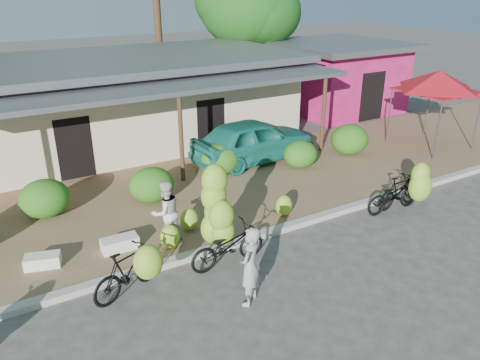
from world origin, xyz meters
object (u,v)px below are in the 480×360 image
object	(u,v)px
bike_center	(222,227)
bystander	(166,212)
sack_near	(120,244)
tree_near_right	(243,6)
vendor	(250,267)
bike_far_right	(393,195)
teal_van	(254,140)
bike_right	(407,188)
sack_far	(43,261)
bike_left	(132,269)
red_canopy	(438,81)

from	to	relation	value
bike_center	bystander	xyz separation A→B (m)	(-0.84, 1.24, 0.03)
bike_center	sack_near	xyz separation A→B (m)	(-1.95, 1.46, -0.60)
tree_near_right	bystander	distance (m)	15.43
tree_near_right	bystander	bearing A→B (deg)	-127.98
tree_near_right	bike_center	xyz separation A→B (m)	(-8.35, -13.01, -3.95)
vendor	bike_far_right	bearing A→B (deg)	155.64
tree_near_right	bike_far_right	size ratio (longest dim) A/B	3.59
bike_center	teal_van	world-z (taller)	bike_center
bike_right	teal_van	size ratio (longest dim) A/B	0.36
tree_near_right	sack_near	distance (m)	16.13
sack_far	tree_near_right	bearing A→B (deg)	43.54
vendor	bystander	size ratio (longest dim) A/B	1.07
tree_near_right	bike_right	distance (m)	14.29
bike_left	sack_far	bearing A→B (deg)	16.43
tree_near_right	bystander	xyz separation A→B (m)	(-9.18, -11.76, -3.92)
vendor	teal_van	size ratio (longest dim) A/B	0.38
red_canopy	bike_left	size ratio (longest dim) A/B	1.94
vendor	red_canopy	bearing A→B (deg)	163.76
sack_near	bike_right	bearing A→B (deg)	-13.75
bike_center	teal_van	bearing A→B (deg)	-39.90
bike_left	bystander	distance (m)	2.03
bike_far_right	tree_near_right	bearing A→B (deg)	-10.96
bike_center	bike_right	distance (m)	5.62
bike_far_right	bystander	bearing A→B (deg)	78.60
bike_right	vendor	world-z (taller)	vendor
sack_near	teal_van	size ratio (longest dim) A/B	0.19
tree_near_right	vendor	bearing A→B (deg)	-120.48
red_canopy	sack_far	size ratio (longest dim) A/B	4.67
sack_near	sack_far	world-z (taller)	sack_near
bike_center	sack_near	distance (m)	2.50
red_canopy	bike_left	bearing A→B (deg)	-166.48
bike_center	teal_van	size ratio (longest dim) A/B	0.51
tree_near_right	bike_right	size ratio (longest dim) A/B	4.17
sack_near	sack_far	distance (m)	1.70
bike_right	bike_far_right	world-z (taller)	bike_right
bike_center	bystander	world-z (taller)	bike_center
bike_left	sack_near	xyz separation A→B (m)	(0.25, 1.69, -0.34)
red_canopy	bike_left	distance (m)	13.24
bike_right	bike_far_right	size ratio (longest dim) A/B	0.86
bike_center	sack_far	distance (m)	4.03
sack_far	vendor	size ratio (longest dim) A/B	0.45
bike_far_right	bystander	xyz separation A→B (m)	(-6.12, 1.47, 0.42)
tree_near_right	bike_left	distance (m)	17.44
bike_left	bike_center	bearing A→B (deg)	-105.43
red_canopy	bike_center	xyz separation A→B (m)	(-10.53, -2.82, -1.74)
bike_far_right	sack_near	size ratio (longest dim) A/B	2.18
tree_near_right	vendor	distance (m)	17.46
bike_right	teal_van	xyz separation A→B (m)	(-1.72, 5.24, 0.19)
bike_center	bike_right	xyz separation A→B (m)	(5.61, -0.39, -0.18)
tree_near_right	red_canopy	world-z (taller)	tree_near_right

